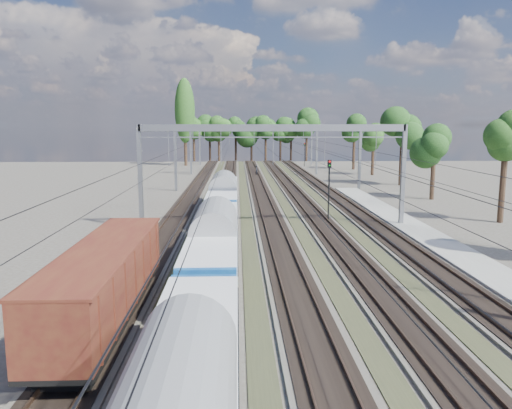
{
  "coord_description": "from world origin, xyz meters",
  "views": [
    {
      "loc": [
        -3.12,
        -13.24,
        8.95
      ],
      "look_at": [
        -1.66,
        25.17,
        2.8
      ],
      "focal_mm": 35.0,
      "sensor_mm": 36.0,
      "label": 1
    }
  ],
  "objects_px": {
    "worker": "(257,171)",
    "signal_near": "(329,183)",
    "emu_train": "(215,234)",
    "freight_boxcar": "(106,280)",
    "signal_far": "(304,152)"
  },
  "relations": [
    {
      "from": "worker",
      "to": "freight_boxcar",
      "type": "bearing_deg",
      "value": -169.9
    },
    {
      "from": "worker",
      "to": "signal_near",
      "type": "distance_m",
      "value": 42.9
    },
    {
      "from": "freight_boxcar",
      "to": "signal_far",
      "type": "relative_size",
      "value": 2.67
    },
    {
      "from": "emu_train",
      "to": "worker",
      "type": "height_order",
      "value": "emu_train"
    },
    {
      "from": "emu_train",
      "to": "worker",
      "type": "relative_size",
      "value": 31.13
    },
    {
      "from": "worker",
      "to": "signal_far",
      "type": "distance_m",
      "value": 23.21
    },
    {
      "from": "signal_near",
      "to": "worker",
      "type": "bearing_deg",
      "value": 106.86
    },
    {
      "from": "emu_train",
      "to": "signal_near",
      "type": "relative_size",
      "value": 10.2
    },
    {
      "from": "freight_boxcar",
      "to": "signal_far",
      "type": "bearing_deg",
      "value": 76.65
    },
    {
      "from": "freight_boxcar",
      "to": "signal_far",
      "type": "distance_m",
      "value": 88.82
    },
    {
      "from": "worker",
      "to": "signal_near",
      "type": "height_order",
      "value": "signal_near"
    },
    {
      "from": "emu_train",
      "to": "signal_near",
      "type": "bearing_deg",
      "value": 57.98
    },
    {
      "from": "freight_boxcar",
      "to": "signal_near",
      "type": "xyz_separation_m",
      "value": [
        14.33,
        23.69,
        1.52
      ]
    },
    {
      "from": "emu_train",
      "to": "worker",
      "type": "distance_m",
      "value": 58.45
    },
    {
      "from": "emu_train",
      "to": "freight_boxcar",
      "type": "relative_size",
      "value": 4.33
    }
  ]
}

